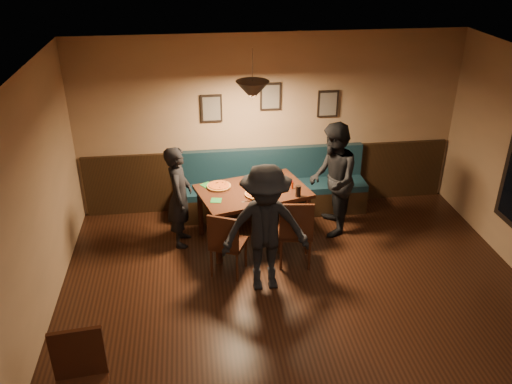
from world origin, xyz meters
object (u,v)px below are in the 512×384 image
diner_left (179,197)px  booth_bench (272,184)px  diner_front (266,229)px  chair_near_right (295,230)px  chair_near_left (228,242)px  soda_glass (298,191)px  tabasco_bottle (292,185)px  diner_right (333,180)px  dining_table (253,215)px

diner_left → booth_bench: bearing=-57.0°
booth_bench → diner_front: (-0.39, -1.93, 0.35)m
diner_left → chair_near_right: bearing=-108.7°
chair_near_left → soda_glass: (1.02, 0.51, 0.42)m
diner_left → tabasco_bottle: bearing=-86.4°
diner_left → tabasco_bottle: diner_left is taller
booth_bench → diner_right: size_ratio=1.75×
dining_table → diner_right: bearing=-11.4°
chair_near_right → soda_glass: bearing=81.4°
booth_bench → diner_front: bearing=-101.4°
diner_left → diner_right: (2.22, 0.04, 0.10)m
booth_bench → diner_right: diner_right is taller
booth_bench → soda_glass: (0.19, -1.05, 0.39)m
chair_near_left → diner_right: (1.60, 0.86, 0.39)m
dining_table → diner_left: bearing=163.2°
diner_front → soda_glass: (0.58, 0.88, 0.04)m
chair_near_left → tabasco_bottle: (0.98, 0.75, 0.41)m
soda_glass → dining_table: bearing=155.0°
diner_left → diner_front: diner_front is taller
soda_glass → diner_front: bearing=-123.6°
diner_right → diner_front: bearing=-34.4°
chair_near_right → soda_glass: (0.11, 0.39, 0.39)m
chair_near_left → chair_near_right: chair_near_right is taller
dining_table → diner_right: diner_right is taller
chair_near_left → diner_left: bearing=151.8°
diner_left → diner_right: diner_right is taller
chair_near_left → diner_right: diner_right is taller
chair_near_right → booth_bench: bearing=100.6°
diner_right → tabasco_bottle: diner_right is taller
diner_right → tabasco_bottle: bearing=-70.9°
dining_table → tabasco_bottle: 0.73m
booth_bench → diner_left: bearing=-153.0°
chair_near_right → tabasco_bottle: size_ratio=7.75×
booth_bench → tabasco_bottle: (0.16, -0.80, 0.37)m
chair_near_left → diner_front: 0.69m
diner_left → tabasco_bottle: 1.61m
diner_left → soda_glass: size_ratio=9.43×
diner_left → soda_glass: 1.67m
diner_right → diner_front: 1.70m
dining_table → chair_near_right: (0.49, -0.67, 0.10)m
dining_table → chair_near_right: chair_near_right is taller
dining_table → chair_near_left: 0.90m
chair_near_right → soda_glass: chair_near_right is taller
chair_near_right → diner_left: (-1.53, 0.70, 0.25)m
diner_front → booth_bench: bearing=77.4°
diner_left → tabasco_bottle: size_ratio=11.59×
booth_bench → chair_near_left: (-0.82, -1.56, -0.03)m
booth_bench → chair_near_right: chair_near_right is taller
diner_right → soda_glass: bearing=-49.7°
tabasco_bottle → chair_near_left: bearing=-142.5°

